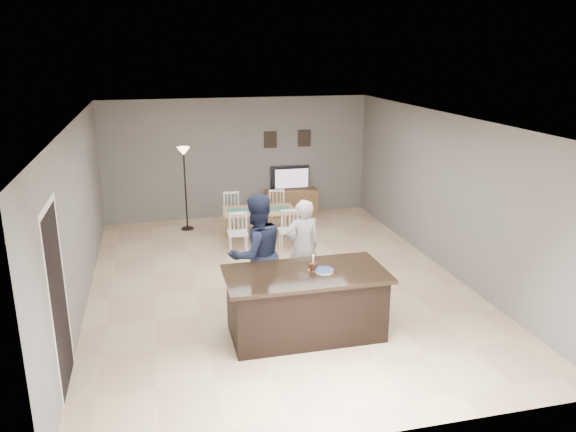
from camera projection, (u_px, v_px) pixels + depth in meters
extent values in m
plane|color=tan|center=(277.00, 282.00, 9.35)|extent=(8.00, 8.00, 0.00)
plane|color=slate|center=(238.00, 158.00, 12.68)|extent=(6.00, 0.00, 6.00)
plane|color=slate|center=(369.00, 315.00, 5.24)|extent=(6.00, 0.00, 6.00)
plane|color=slate|center=(78.00, 217.00, 8.28)|extent=(0.00, 8.00, 8.00)
plane|color=slate|center=(446.00, 193.00, 9.64)|extent=(0.00, 8.00, 8.00)
plane|color=white|center=(276.00, 119.00, 8.57)|extent=(8.00, 8.00, 0.00)
cube|color=black|center=(306.00, 305.00, 7.55)|extent=(2.00, 1.00, 0.85)
cube|color=black|center=(306.00, 274.00, 7.42)|extent=(2.15, 1.10, 0.05)
cube|color=brown|center=(292.00, 202.00, 13.04)|extent=(1.20, 0.40, 0.60)
imported|color=black|center=(291.00, 178.00, 12.94)|extent=(0.91, 0.12, 0.53)
plane|color=orange|center=(292.00, 178.00, 12.87)|extent=(0.78, 0.00, 0.78)
cube|color=black|center=(270.00, 140.00, 12.71)|extent=(0.30, 0.02, 0.38)
cube|color=black|center=(304.00, 138.00, 12.89)|extent=(0.30, 0.02, 0.38)
plane|color=black|center=(59.00, 301.00, 6.23)|extent=(0.00, 2.10, 2.10)
plane|color=white|center=(47.00, 207.00, 5.91)|extent=(0.00, 1.02, 1.02)
imported|color=#B4B4B9|center=(303.00, 247.00, 8.75)|extent=(0.59, 0.43, 1.53)
imported|color=#171D33|center=(257.00, 255.00, 8.07)|extent=(1.03, 0.90, 1.79)
cylinder|color=gold|center=(313.00, 270.00, 7.49)|extent=(0.14, 0.14, 0.00)
cylinder|color=#381C0F|center=(313.00, 267.00, 7.47)|extent=(0.10, 0.10, 0.09)
cylinder|color=white|center=(313.00, 260.00, 7.44)|extent=(0.02, 0.02, 0.10)
sphere|color=#FFBF4C|center=(313.00, 256.00, 7.43)|extent=(0.02, 0.02, 0.02)
cylinder|color=white|center=(324.00, 272.00, 7.42)|extent=(0.24, 0.24, 0.01)
cylinder|color=white|center=(324.00, 271.00, 7.41)|extent=(0.24, 0.24, 0.01)
cylinder|color=white|center=(324.00, 270.00, 7.41)|extent=(0.24, 0.24, 0.01)
cylinder|color=#2C4487|center=(324.00, 269.00, 7.41)|extent=(0.25, 0.25, 0.00)
cube|color=#AA7D5C|center=(259.00, 210.00, 11.16)|extent=(1.45, 0.87, 0.04)
cylinder|color=#AA7D5C|center=(229.00, 233.00, 10.84)|extent=(0.05, 0.05, 0.62)
cylinder|color=#AA7D5C|center=(287.00, 220.00, 11.67)|extent=(0.05, 0.05, 0.62)
cube|color=#427762|center=(259.00, 209.00, 11.15)|extent=(1.25, 0.38, 0.01)
cube|color=white|center=(238.00, 233.00, 10.56)|extent=(0.39, 0.37, 0.04)
cylinder|color=white|center=(231.00, 247.00, 10.46)|extent=(0.03, 0.03, 0.38)
cylinder|color=white|center=(245.00, 241.00, 10.78)|extent=(0.03, 0.03, 0.38)
cube|color=white|center=(238.00, 213.00, 10.29)|extent=(0.34, 0.05, 0.04)
cube|color=white|center=(288.00, 230.00, 10.73)|extent=(0.39, 0.37, 0.04)
cylinder|color=white|center=(282.00, 243.00, 10.63)|extent=(0.03, 0.03, 0.38)
cylinder|color=white|center=(295.00, 238.00, 10.95)|extent=(0.03, 0.03, 0.38)
cube|color=white|center=(290.00, 211.00, 10.45)|extent=(0.34, 0.05, 0.04)
cube|color=white|center=(232.00, 215.00, 11.72)|extent=(0.39, 0.37, 0.04)
cylinder|color=white|center=(239.00, 222.00, 11.94)|extent=(0.03, 0.03, 0.38)
cylinder|color=white|center=(226.00, 227.00, 11.63)|extent=(0.03, 0.03, 0.38)
cube|color=white|center=(231.00, 193.00, 11.75)|extent=(0.34, 0.05, 0.04)
cube|color=white|center=(278.00, 213.00, 11.89)|extent=(0.39, 0.37, 0.04)
cylinder|color=white|center=(284.00, 220.00, 12.11)|extent=(0.03, 0.03, 0.38)
cylinder|color=white|center=(272.00, 224.00, 11.79)|extent=(0.03, 0.03, 0.38)
cube|color=white|center=(277.00, 191.00, 11.91)|extent=(0.34, 0.05, 0.04)
cylinder|color=black|center=(188.00, 228.00, 12.08)|extent=(0.27, 0.27, 0.03)
cylinder|color=black|center=(186.00, 191.00, 11.84)|extent=(0.03, 0.03, 1.64)
cone|color=#FFCD8C|center=(183.00, 151.00, 11.60)|extent=(0.27, 0.27, 0.17)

